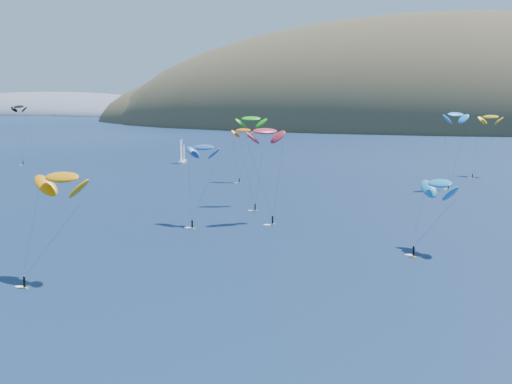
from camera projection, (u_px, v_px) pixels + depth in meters
The scene contains 12 objects.
island at pixel (469, 138), 595.94m from camera, with size 730.00×300.00×210.00m.
headland at pixel (70, 115), 904.64m from camera, with size 460.00×250.00×60.00m.
sailboat at pixel (182, 161), 291.87m from camera, with size 8.91×7.64×10.83m.
kitesurfer_1 at pixel (243, 130), 232.29m from camera, with size 7.90×7.66×18.86m.
kitesurfer_2 at pixel (62, 177), 113.98m from camera, with size 11.42×12.73×19.04m.
kitesurfer_3 at pixel (251, 119), 185.82m from camera, with size 9.16×14.31×24.57m.
kitesurfer_4 at pixel (456, 115), 214.25m from camera, with size 9.49×9.05×24.97m.
kitesurfer_5 at pixel (440, 183), 133.21m from camera, with size 9.53×13.69×15.36m.
kitesurfer_9 at pixel (265, 131), 161.22m from camera, with size 9.79×9.51×23.18m.
kitesurfer_10 at pixel (203, 147), 159.93m from camera, with size 8.90×11.07×19.41m.
kitesurfer_11 at pixel (491, 117), 247.50m from camera, with size 10.74×14.10×22.86m.
kitesurfer_12 at pixel (19, 107), 282.53m from camera, with size 7.54×4.47×25.12m.
Camera 1 is at (30.68, -59.96, 30.13)m, focal length 50.00 mm.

